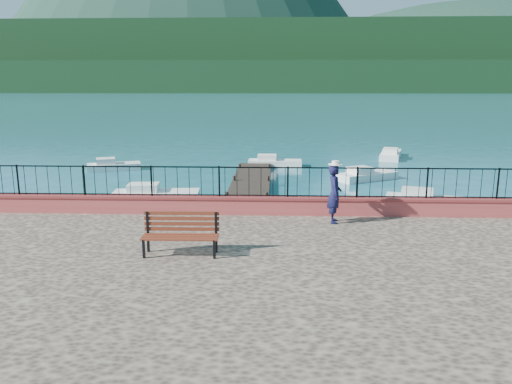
# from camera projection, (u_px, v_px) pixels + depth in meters

# --- Properties ---
(ground) EXTENTS (2000.00, 2000.00, 0.00)m
(ground) POSITION_uv_depth(u_px,v_px,m) (301.00, 297.00, 12.77)
(ground) COLOR #19596B
(ground) RESTS_ON ground
(parapet) EXTENTS (28.00, 0.46, 0.58)m
(parapet) POSITION_uv_depth(u_px,v_px,m) (297.00, 206.00, 16.07)
(parapet) COLOR #B14240
(parapet) RESTS_ON promenade
(railing) EXTENTS (27.00, 0.05, 0.95)m
(railing) POSITION_uv_depth(u_px,v_px,m) (297.00, 182.00, 15.90)
(railing) COLOR black
(railing) RESTS_ON parapet
(dock) EXTENTS (2.00, 16.00, 0.30)m
(dock) POSITION_uv_depth(u_px,v_px,m) (249.00, 191.00, 24.53)
(dock) COLOR #2D231C
(dock) RESTS_ON ground
(far_forest) EXTENTS (900.00, 60.00, 18.00)m
(far_forest) POSITION_uv_depth(u_px,v_px,m) (278.00, 77.00, 303.74)
(far_forest) COLOR black
(far_forest) RESTS_ON ground
(foothills) EXTENTS (900.00, 120.00, 44.00)m
(foothills) POSITION_uv_depth(u_px,v_px,m) (278.00, 60.00, 359.55)
(foothills) COLOR black
(foothills) RESTS_ON ground
(companion_hill) EXTENTS (448.00, 384.00, 180.00)m
(companion_hill) POSITION_uv_depth(u_px,v_px,m) (476.00, 88.00, 550.84)
(companion_hill) COLOR #142D23
(companion_hill) RESTS_ON ground
(park_bench) EXTENTS (1.88, 0.65, 1.04)m
(park_bench) POSITION_uv_depth(u_px,v_px,m) (181.00, 243.00, 12.27)
(park_bench) COLOR black
(park_bench) RESTS_ON promenade
(person) EXTENTS (0.46, 0.67, 1.78)m
(person) POSITION_uv_depth(u_px,v_px,m) (334.00, 194.00, 15.01)
(person) COLOR black
(person) RESTS_ON promenade
(hat) EXTENTS (0.44, 0.44, 0.12)m
(hat) POSITION_uv_depth(u_px,v_px,m) (336.00, 163.00, 14.81)
(hat) COLOR white
(hat) RESTS_ON person
(boat_0) EXTENTS (4.06, 1.62, 0.80)m
(boat_0) POSITION_uv_depth(u_px,v_px,m) (156.00, 192.00, 23.31)
(boat_0) COLOR white
(boat_0) RESTS_ON ground
(boat_1) EXTENTS (4.03, 2.35, 0.80)m
(boat_1) POSITION_uv_depth(u_px,v_px,m) (430.00, 198.00, 22.01)
(boat_1) COLOR silver
(boat_1) RESTS_ON ground
(boat_2) EXTENTS (3.67, 2.86, 0.80)m
(boat_2) POSITION_uv_depth(u_px,v_px,m) (367.00, 173.00, 28.16)
(boat_2) COLOR silver
(boat_2) RESTS_ON ground
(boat_3) EXTENTS (3.49, 2.33, 0.80)m
(boat_3) POSITION_uv_depth(u_px,v_px,m) (114.00, 164.00, 31.39)
(boat_3) COLOR silver
(boat_3) RESTS_ON ground
(boat_4) EXTENTS (3.51, 1.37, 0.80)m
(boat_4) POSITION_uv_depth(u_px,v_px,m) (275.00, 160.00, 32.76)
(boat_4) COLOR white
(boat_4) RESTS_ON ground
(boat_5) EXTENTS (2.46, 4.54, 0.80)m
(boat_5) POSITION_uv_depth(u_px,v_px,m) (391.00, 152.00, 36.58)
(boat_5) COLOR white
(boat_5) RESTS_ON ground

